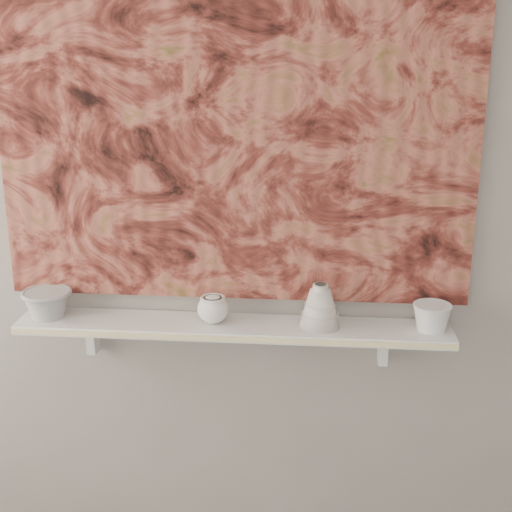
# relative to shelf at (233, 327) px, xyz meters

# --- Properties ---
(wall_back) EXTENTS (3.60, 0.00, 3.60)m
(wall_back) POSITION_rel_shelf_xyz_m (0.00, 0.09, 0.44)
(wall_back) COLOR gray
(wall_back) RESTS_ON floor
(shelf) EXTENTS (1.40, 0.18, 0.03)m
(shelf) POSITION_rel_shelf_xyz_m (0.00, 0.00, 0.00)
(shelf) COLOR silver
(shelf) RESTS_ON wall_back
(shelf_stripe) EXTENTS (1.40, 0.01, 0.02)m
(shelf_stripe) POSITION_rel_shelf_xyz_m (0.00, -0.09, 0.00)
(shelf_stripe) COLOR beige
(shelf_stripe) RESTS_ON shelf
(bracket_left) EXTENTS (0.03, 0.06, 0.12)m
(bracket_left) POSITION_rel_shelf_xyz_m (-0.49, 0.06, -0.07)
(bracket_left) COLOR silver
(bracket_left) RESTS_ON wall_back
(bracket_right) EXTENTS (0.03, 0.06, 0.12)m
(bracket_right) POSITION_rel_shelf_xyz_m (0.49, 0.06, -0.07)
(bracket_right) COLOR silver
(bracket_right) RESTS_ON wall_back
(painting) EXTENTS (1.50, 0.02, 1.10)m
(painting) POSITION_rel_shelf_xyz_m (0.00, 0.08, 0.62)
(painting) COLOR maroon
(painting) RESTS_ON wall_back
(house_motif) EXTENTS (0.09, 0.00, 0.08)m
(house_motif) POSITION_rel_shelf_xyz_m (0.45, 0.07, 0.32)
(house_motif) COLOR black
(house_motif) RESTS_ON painting
(bowl_grey) EXTENTS (0.20, 0.20, 0.09)m
(bowl_grey) POSITION_rel_shelf_xyz_m (-0.61, 0.00, 0.06)
(bowl_grey) COLOR #9C9C99
(bowl_grey) RESTS_ON shelf
(cup_cream) EXTENTS (0.11, 0.11, 0.09)m
(cup_cream) POSITION_rel_shelf_xyz_m (-0.06, 0.00, 0.06)
(cup_cream) COLOR silver
(cup_cream) RESTS_ON shelf
(bell_vessel) EXTENTS (0.17, 0.17, 0.14)m
(bell_vessel) POSITION_rel_shelf_xyz_m (0.28, 0.00, 0.09)
(bell_vessel) COLOR beige
(bell_vessel) RESTS_ON shelf
(bowl_white) EXTENTS (0.15, 0.15, 0.09)m
(bowl_white) POSITION_rel_shelf_xyz_m (0.63, 0.00, 0.06)
(bowl_white) COLOR silver
(bowl_white) RESTS_ON shelf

